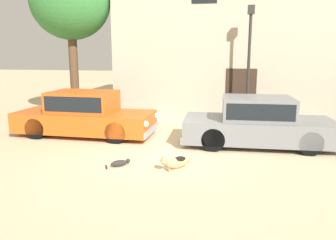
# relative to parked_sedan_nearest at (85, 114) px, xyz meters

# --- Properties ---
(ground_plane) EXTENTS (80.00, 80.00, 0.00)m
(ground_plane) POSITION_rel_parked_sedan_nearest_xyz_m (3.00, -1.62, -0.71)
(ground_plane) COLOR #CCB78E
(parked_sedan_nearest) EXTENTS (4.60, 1.79, 1.45)m
(parked_sedan_nearest) POSITION_rel_parked_sedan_nearest_xyz_m (0.00, 0.00, 0.00)
(parked_sedan_nearest) COLOR #D15619
(parked_sedan_nearest) RESTS_ON ground_plane
(parked_sedan_second) EXTENTS (4.43, 1.90, 1.42)m
(parked_sedan_second) POSITION_rel_parked_sedan_nearest_xyz_m (5.44, -0.25, -0.01)
(parked_sedan_second) COLOR slate
(parked_sedan_second) RESTS_ON ground_plane
(apartment_block) EXTENTS (13.96, 7.00, 7.29)m
(apartment_block) POSITION_rel_parked_sedan_nearest_xyz_m (7.12, 5.90, 2.94)
(apartment_block) COLOR #BCB299
(apartment_block) RESTS_ON ground_plane
(stray_dog_spotted) EXTENTS (0.79, 0.75, 0.36)m
(stray_dog_spotted) POSITION_rel_parked_sedan_nearest_xyz_m (3.42, -2.65, -0.55)
(stray_dog_spotted) COLOR tan
(stray_dog_spotted) RESTS_ON ground_plane
(stray_cat) EXTENTS (0.55, 0.47, 0.16)m
(stray_cat) POSITION_rel_parked_sedan_nearest_xyz_m (2.07, -2.72, -0.63)
(stray_cat) COLOR #2D2B28
(stray_cat) RESTS_ON ground_plane
(street_lamp) EXTENTS (0.22, 0.22, 4.17)m
(street_lamp) POSITION_rel_parked_sedan_nearest_xyz_m (5.22, 1.62, 1.93)
(street_lamp) COLOR #2D2B28
(street_lamp) RESTS_ON ground_plane
(acacia_tree_left) EXTENTS (3.10, 2.79, 6.09)m
(acacia_tree_left) POSITION_rel_parked_sedan_nearest_xyz_m (-1.50, 2.51, 3.86)
(acacia_tree_left) COLOR brown
(acacia_tree_left) RESTS_ON ground_plane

